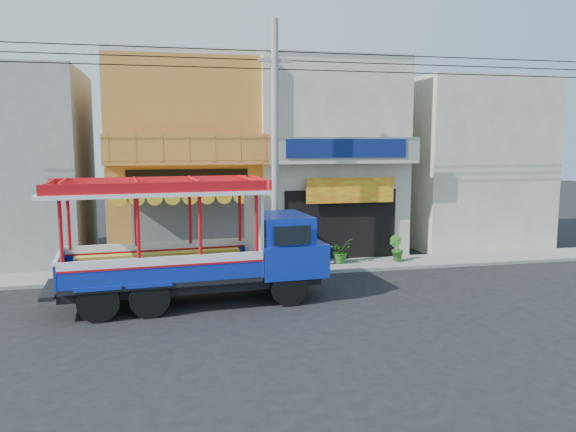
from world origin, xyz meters
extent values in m
plane|color=black|center=(0.00, 0.00, 0.00)|extent=(90.00, 90.00, 0.00)
cube|color=slate|center=(0.00, 4.00, 0.06)|extent=(30.00, 2.00, 0.12)
cube|color=#C2752B|center=(-4.00, 8.00, 4.00)|extent=(6.00, 6.00, 8.00)
cube|color=#595B5E|center=(-4.00, 4.98, 1.40)|extent=(4.20, 0.10, 2.60)
cube|color=gold|center=(-4.00, 4.25, 3.05)|extent=(5.20, 1.50, 0.31)
cube|color=#C2752B|center=(-4.00, 4.65, 4.05)|extent=(6.00, 0.70, 0.18)
cube|color=#C2752B|center=(-4.00, 4.35, 4.60)|extent=(6.00, 0.12, 0.95)
cube|color=black|center=(-4.00, 4.97, 3.55)|extent=(4.50, 0.04, 0.45)
cube|color=#B1A691|center=(-4.00, 8.00, 8.12)|extent=(6.00, 6.00, 0.24)
cube|color=#B1A691|center=(2.00, 8.00, 4.00)|extent=(6.00, 6.00, 8.00)
cube|color=black|center=(2.00, 4.98, 1.50)|extent=(4.60, 0.12, 2.80)
cube|color=yellow|center=(2.30, 4.70, 2.90)|extent=(3.60, 0.05, 1.00)
cube|color=#B1A691|center=(2.00, 4.65, 4.05)|extent=(6.00, 0.70, 0.18)
cube|color=gray|center=(2.00, 4.35, 4.55)|extent=(6.00, 0.12, 0.85)
cube|color=navy|center=(2.00, 4.28, 4.55)|extent=(4.80, 0.06, 0.70)
cube|color=gray|center=(2.00, 8.00, 8.12)|extent=(6.00, 6.00, 0.24)
cube|color=#B1A691|center=(-1.00, 4.85, 4.00)|extent=(0.35, 0.30, 8.00)
cube|color=gray|center=(-11.00, 8.00, 3.80)|extent=(6.00, 6.00, 7.60)
cube|color=#B1A691|center=(9.00, 8.00, 3.80)|extent=(6.00, 6.00, 7.60)
cylinder|color=gray|center=(-1.00, 3.30, 4.50)|extent=(0.26, 0.26, 9.00)
cube|color=gray|center=(-1.00, 3.30, 7.60)|extent=(1.20, 0.12, 0.12)
cylinder|color=black|center=(0.00, 3.30, 7.30)|extent=(28.00, 0.04, 0.04)
cylinder|color=black|center=(0.00, 3.30, 7.60)|extent=(28.00, 0.04, 0.04)
cylinder|color=black|center=(0.00, 3.30, 7.90)|extent=(28.00, 0.04, 0.04)
cylinder|color=black|center=(-1.35, -0.61, 0.55)|extent=(1.13, 0.39, 1.11)
cylinder|color=black|center=(-1.51, 1.49, 0.55)|extent=(1.13, 0.39, 1.11)
cylinder|color=black|center=(-5.34, -0.92, 0.55)|extent=(1.13, 0.39, 1.11)
cylinder|color=black|center=(-5.49, 1.19, 0.55)|extent=(1.13, 0.39, 1.11)
cylinder|color=black|center=(-6.66, -1.02, 0.55)|extent=(1.13, 0.39, 1.11)
cylinder|color=black|center=(-6.82, 1.09, 0.55)|extent=(1.13, 0.39, 1.11)
cube|color=black|center=(-4.09, 0.24, 0.67)|extent=(7.57, 2.39, 0.31)
cube|color=#102CB4|center=(-1.21, 0.45, 1.28)|extent=(2.17, 2.58, 1.00)
cube|color=#102CB4|center=(-1.38, 0.44, 2.16)|extent=(1.72, 2.36, 0.83)
cube|color=black|center=(-0.60, 0.50, 2.11)|extent=(0.21, 1.95, 0.61)
cube|color=black|center=(-5.00, 0.17, 0.89)|extent=(5.66, 2.85, 0.13)
cube|color=#102CB4|center=(-4.91, -1.01, 1.28)|extent=(5.48, 0.50, 0.67)
cube|color=white|center=(-4.91, -1.01, 1.58)|extent=(5.48, 0.51, 0.24)
cube|color=#102CB4|center=(-5.09, 1.34, 1.28)|extent=(5.48, 0.50, 0.67)
cube|color=white|center=(-5.09, 1.34, 1.58)|extent=(5.48, 0.51, 0.24)
cylinder|color=red|center=(-7.48, -1.18, 2.50)|extent=(0.11, 0.11, 1.77)
cylinder|color=red|center=(-7.66, 1.12, 2.50)|extent=(0.11, 0.11, 1.77)
cube|color=white|center=(-2.24, 0.37, 2.14)|extent=(0.26, 2.25, 2.50)
cube|color=white|center=(-5.11, 0.16, 3.38)|extent=(6.34, 3.17, 0.11)
cube|color=red|center=(-5.11, 0.16, 3.58)|extent=(6.11, 3.05, 0.29)
cube|color=black|center=(-5.08, 4.17, 0.17)|extent=(0.63, 0.45, 0.10)
cube|color=#0C4510|center=(-5.08, 4.17, 0.69)|extent=(0.68, 0.25, 0.94)
imported|color=#29621C|center=(1.73, 4.16, 0.60)|extent=(1.13, 1.10, 0.96)
imported|color=#29621C|center=(3.99, 3.99, 0.63)|extent=(0.70, 0.72, 1.02)
camera|label=1|loc=(-4.81, -16.31, 4.78)|focal=35.00mm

